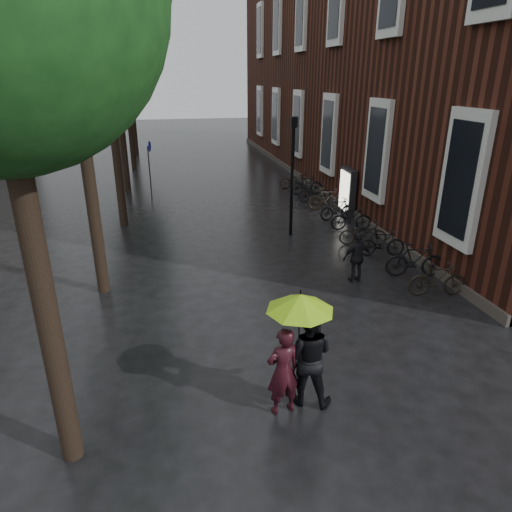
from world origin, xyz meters
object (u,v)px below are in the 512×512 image
object	(u,v)px
person_burgundy	(283,371)
person_black	(308,355)
lamp_post	(292,166)
ad_lightbox	(347,192)
pedestrian_walking	(357,257)
parked_bicycles	(342,212)

from	to	relation	value
person_burgundy	person_black	distance (m)	0.55
person_burgundy	lamp_post	xyz separation A→B (m)	(2.77, 9.21, 1.74)
person_black	ad_lightbox	size ratio (longest dim) A/B	0.98
ad_lightbox	person_burgundy	bearing A→B (deg)	-113.81
person_burgundy	pedestrian_walking	distance (m)	5.99
person_burgundy	pedestrian_walking	xyz separation A→B (m)	(3.49, 4.87, -0.10)
person_black	ad_lightbox	distance (m)	12.35
person_burgundy	parked_bicycles	distance (m)	11.41
parked_bicycles	lamp_post	world-z (taller)	lamp_post
pedestrian_walking	parked_bicycles	world-z (taller)	pedestrian_walking
person_black	pedestrian_walking	bearing A→B (deg)	-98.62
person_black	parked_bicycles	world-z (taller)	person_black
pedestrian_walking	lamp_post	distance (m)	4.77
person_burgundy	parked_bicycles	bearing A→B (deg)	-127.94
ad_lightbox	lamp_post	size ratio (longest dim) A/B	0.46
person_burgundy	pedestrian_walking	bearing A→B (deg)	-136.62
person_burgundy	person_black	world-z (taller)	person_black
person_black	person_burgundy	bearing A→B (deg)	44.51
pedestrian_walking	lamp_post	bearing A→B (deg)	-84.76
person_black	lamp_post	world-z (taller)	lamp_post
parked_bicycles	ad_lightbox	distance (m)	1.43
lamp_post	ad_lightbox	bearing A→B (deg)	34.68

